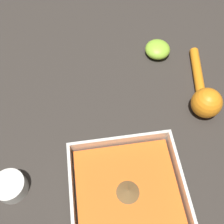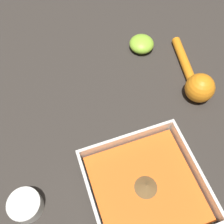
# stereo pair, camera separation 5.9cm
# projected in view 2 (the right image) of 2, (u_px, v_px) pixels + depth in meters

# --- Properties ---
(ground_plane) EXTENTS (4.00, 4.00, 0.00)m
(ground_plane) POSITION_uv_depth(u_px,v_px,m) (141.00, 172.00, 0.55)
(ground_plane) COLOR #332D28
(square_dish) EXTENTS (0.22, 0.22, 0.06)m
(square_dish) POSITION_uv_depth(u_px,v_px,m) (145.00, 189.00, 0.51)
(square_dish) COLOR silver
(square_dish) RESTS_ON ground_plane
(spice_bowl) EXTENTS (0.06, 0.06, 0.03)m
(spice_bowl) POSITION_uv_depth(u_px,v_px,m) (26.00, 205.00, 0.50)
(spice_bowl) COLOR silver
(spice_bowl) RESTS_ON ground_plane
(lemon_squeezer) EXTENTS (0.08, 0.22, 0.07)m
(lemon_squeezer) POSITION_uv_depth(u_px,v_px,m) (197.00, 82.00, 0.63)
(lemon_squeezer) COLOR orange
(lemon_squeezer) RESTS_ON ground_plane
(lemon_half) EXTENTS (0.07, 0.07, 0.04)m
(lemon_half) POSITION_uv_depth(u_px,v_px,m) (142.00, 44.00, 0.72)
(lemon_half) COLOR #93CC38
(lemon_half) RESTS_ON ground_plane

